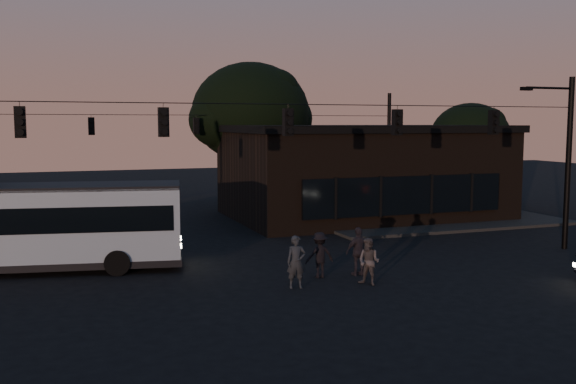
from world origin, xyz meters
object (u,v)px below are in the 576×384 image
object	(u,v)px
pedestrian_a	(296,262)
pedestrian_b	(369,262)
pedestrian_d	(320,255)
pedestrian_c	(359,251)
building	(362,171)
bus	(25,223)

from	to	relation	value
pedestrian_a	pedestrian_b	bearing A→B (deg)	1.15
pedestrian_b	pedestrian_d	xyz separation A→B (m)	(-1.17, 1.55, 0.01)
pedestrian_c	pedestrian_d	size ratio (longest dim) A/B	1.08
pedestrian_a	pedestrian_b	world-z (taller)	pedestrian_a
pedestrian_b	building	bearing A→B (deg)	119.26
pedestrian_c	pedestrian_d	distance (m)	1.48
pedestrian_a	pedestrian_c	xyz separation A→B (m)	(2.78, 0.92, -0.01)
pedestrian_a	pedestrian_b	size ratio (longest dim) A/B	1.10
pedestrian_b	pedestrian_c	distance (m)	1.42
building	bus	world-z (taller)	building
building	pedestrian_b	size ratio (longest dim) A/B	9.51
pedestrian_c	pedestrian_b	bearing A→B (deg)	73.34
building	pedestrian_a	world-z (taller)	building
building	pedestrian_d	world-z (taller)	building
building	bus	size ratio (longest dim) A/B	1.31
pedestrian_b	pedestrian_a	bearing A→B (deg)	-135.65
pedestrian_b	pedestrian_c	world-z (taller)	pedestrian_c
pedestrian_b	pedestrian_d	distance (m)	1.95
bus	pedestrian_a	size ratio (longest dim) A/B	6.62
pedestrian_b	pedestrian_d	size ratio (longest dim) A/B	0.99
building	pedestrian_b	bearing A→B (deg)	-115.61
pedestrian_b	pedestrian_c	size ratio (longest dim) A/B	0.92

